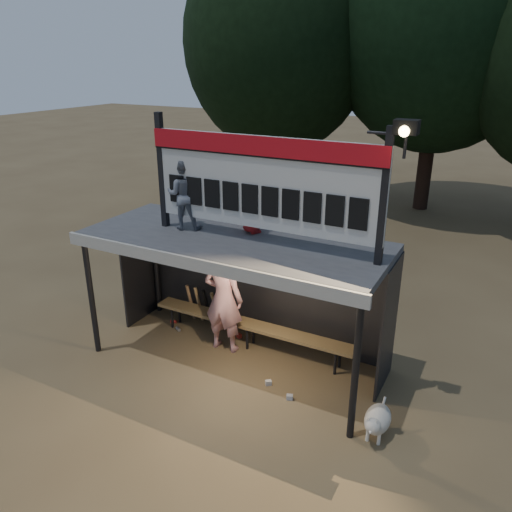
{
  "coord_description": "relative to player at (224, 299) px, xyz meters",
  "views": [
    {
      "loc": [
        3.85,
        -6.53,
        5.02
      ],
      "look_at": [
        0.2,
        0.4,
        1.9
      ],
      "focal_mm": 35.0,
      "sensor_mm": 36.0,
      "label": 1
    }
  ],
  "objects": [
    {
      "name": "ground",
      "position": [
        0.39,
        -0.27,
        -1.01
      ],
      "size": [
        80.0,
        80.0,
        0.0
      ],
      "primitive_type": "plane",
      "color": "brown",
      "rests_on": "ground"
    },
    {
      "name": "player",
      "position": [
        0.0,
        0.0,
        0.0
      ],
      "size": [
        0.77,
        0.53,
        2.02
      ],
      "primitive_type": "imported",
      "rotation": [
        0.0,
        0.0,
        3.21
      ],
      "color": "white",
      "rests_on": "ground"
    },
    {
      "name": "child_a",
      "position": [
        -0.57,
        -0.23,
        1.9
      ],
      "size": [
        0.7,
        0.63,
        1.18
      ],
      "primitive_type": "imported",
      "rotation": [
        0.0,
        0.0,
        3.52
      ],
      "color": "slate",
      "rests_on": "dugout_shelter"
    },
    {
      "name": "child_b",
      "position": [
        0.52,
        0.12,
        1.76
      ],
      "size": [
        0.52,
        0.47,
        0.89
      ],
      "primitive_type": "imported",
      "rotation": [
        0.0,
        0.0,
        2.61
      ],
      "color": "#AA1A1A",
      "rests_on": "dugout_shelter"
    },
    {
      "name": "dugout_shelter",
      "position": [
        0.39,
        -0.03,
        0.84
      ],
      "size": [
        5.1,
        2.08,
        2.32
      ],
      "color": "#414144",
      "rests_on": "ground"
    },
    {
      "name": "scoreboard_assembly",
      "position": [
        0.95,
        -0.28,
        2.31
      ],
      "size": [
        4.1,
        0.27,
        1.99
      ],
      "color": "black",
      "rests_on": "dugout_shelter"
    },
    {
      "name": "bench",
      "position": [
        0.39,
        0.28,
        -0.58
      ],
      "size": [
        4.0,
        0.35,
        0.48
      ],
      "color": "olive",
      "rests_on": "ground"
    },
    {
      "name": "tree_left",
      "position": [
        -3.61,
        9.73,
        4.5
      ],
      "size": [
        6.46,
        6.46,
        9.27
      ],
      "color": "black",
      "rests_on": "ground"
    },
    {
      "name": "tree_mid",
      "position": [
        1.39,
        11.23,
        5.16
      ],
      "size": [
        7.22,
        7.22,
        10.36
      ],
      "color": "black",
      "rests_on": "ground"
    },
    {
      "name": "dog",
      "position": [
        3.11,
        -1.0,
        -0.73
      ],
      "size": [
        0.36,
        0.81,
        0.49
      ],
      "color": "beige",
      "rests_on": "ground"
    },
    {
      "name": "bats",
      "position": [
        -0.82,
        0.55,
        -0.58
      ],
      "size": [
        0.67,
        0.35,
        0.84
      ],
      "color": "#946A45",
      "rests_on": "ground"
    },
    {
      "name": "litter",
      "position": [
        0.12,
        -0.13,
        -0.97
      ],
      "size": [
        3.21,
        1.36,
        0.08
      ],
      "color": "#B62B1F",
      "rests_on": "ground"
    }
  ]
}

